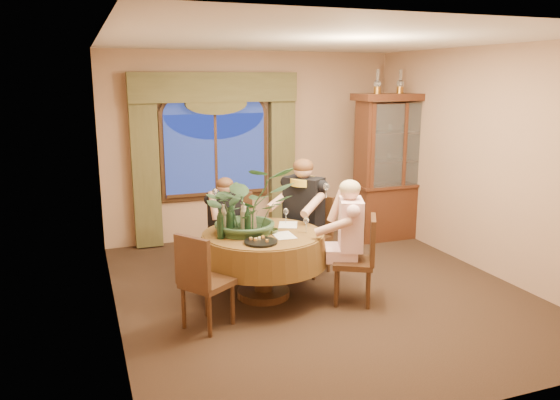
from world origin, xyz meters
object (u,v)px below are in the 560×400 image
object	(u,v)px
chair_back	(241,234)
wine_bottle_5	(244,218)
centerpiece_plant	(248,175)
wine_bottle_1	(231,216)
person_back	(225,225)
chair_front_left	(207,280)
wine_bottle_2	(248,222)
oil_lamp_right	(422,81)
olive_bowl	(272,231)
oil_lamp_left	(378,82)
chair_back_right	(310,236)
wine_bottle_4	(224,219)
wine_bottle_0	(220,223)
china_cabinet	(396,167)
wine_bottle_3	(229,221)
stoneware_vase	(251,219)
person_scarf	(304,217)
chair_right	(353,260)
person_pink	(350,240)
dining_table	(263,265)
oil_lamp_center	(400,82)

from	to	relation	value
chair_back	wine_bottle_5	xyz separation A→B (m)	(-0.21, -0.84, 0.44)
centerpiece_plant	wine_bottle_1	bearing A→B (deg)	144.29
person_back	wine_bottle_5	distance (m)	0.92
chair_front_left	centerpiece_plant	world-z (taller)	centerpiece_plant
person_back	wine_bottle_2	bearing A→B (deg)	77.82
wine_bottle_1	oil_lamp_right	bearing A→B (deg)	21.85
olive_bowl	oil_lamp_left	bearing A→B (deg)	36.30
chair_back_right	wine_bottle_4	xyz separation A→B (m)	(-1.22, -0.43, 0.44)
oil_lamp_left	wine_bottle_0	world-z (taller)	oil_lamp_left
china_cabinet	wine_bottle_3	world-z (taller)	china_cabinet
stoneware_vase	wine_bottle_3	bearing A→B (deg)	-151.60
person_scarf	wine_bottle_2	xyz separation A→B (m)	(-0.91, -0.64, 0.18)
oil_lamp_left	chair_right	size ratio (longest dim) A/B	0.35
china_cabinet	stoneware_vase	bearing A→B (deg)	-152.85
centerpiece_plant	wine_bottle_0	bearing A→B (deg)	-155.35
oil_lamp_left	chair_front_left	distance (m)	4.12
wine_bottle_0	oil_lamp_left	bearing A→B (deg)	30.25
person_back	wine_bottle_5	xyz separation A→B (m)	(-0.01, -0.87, 0.30)
person_back	wine_bottle_0	size ratio (longest dim) A/B	3.70
oil_lamp_left	wine_bottle_1	distance (m)	3.24
chair_right	stoneware_vase	xyz separation A→B (m)	(-0.97, 0.62, 0.40)
chair_front_left	wine_bottle_3	bearing A→B (deg)	109.14
wine_bottle_5	chair_back	bearing A→B (deg)	76.14
centerpiece_plant	wine_bottle_5	distance (m)	0.48
chair_right	wine_bottle_3	bearing A→B (deg)	98.62
centerpiece_plant	wine_bottle_0	distance (m)	0.61
chair_back_right	wine_bottle_5	size ratio (longest dim) A/B	2.91
person_scarf	centerpiece_plant	distance (m)	1.16
chair_back	wine_bottle_4	size ratio (longest dim) A/B	2.91
centerpiece_plant	olive_bowl	bearing A→B (deg)	-34.85
chair_right	person_pink	distance (m)	0.23
oil_lamp_right	olive_bowl	size ratio (longest dim) A/B	2.44
wine_bottle_3	dining_table	bearing A→B (deg)	2.39
chair_front_left	wine_bottle_3	world-z (taller)	wine_bottle_3
person_scarf	centerpiece_plant	world-z (taller)	centerpiece_plant
china_cabinet	stoneware_vase	distance (m)	3.10
chair_back	china_cabinet	bearing A→B (deg)	-165.92
oil_lamp_left	stoneware_vase	bearing A→B (deg)	-149.25
dining_table	olive_bowl	xyz separation A→B (m)	(0.09, -0.06, 0.40)
person_pink	stoneware_vase	bearing A→B (deg)	85.33
chair_back_right	wine_bottle_3	size ratio (longest dim) A/B	2.91
person_pink	wine_bottle_4	xyz separation A→B (m)	(-1.31, 0.45, 0.24)
oil_lamp_left	person_pink	xyz separation A→B (m)	(-1.38, -1.91, -1.68)
centerpiece_plant	chair_right	bearing A→B (deg)	-29.96
china_cabinet	oil_lamp_right	size ratio (longest dim) A/B	6.44
china_cabinet	dining_table	bearing A→B (deg)	-149.72
oil_lamp_center	chair_right	bearing A→B (deg)	-131.26
chair_front_left	wine_bottle_1	distance (m)	0.97
chair_right	wine_bottle_4	xyz separation A→B (m)	(-1.29, 0.57, 0.44)
stoneware_vase	wine_bottle_4	size ratio (longest dim) A/B	0.79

